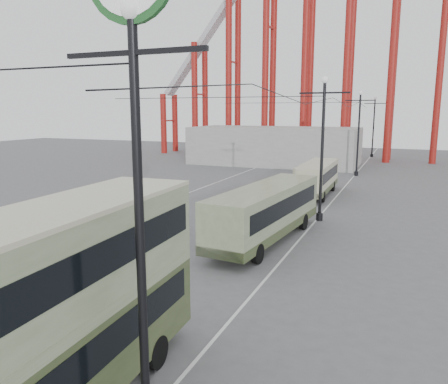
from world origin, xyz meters
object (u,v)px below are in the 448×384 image
at_px(double_decker_bus, 54,307).
at_px(single_decker_cream, 317,177).
at_px(lamp_post_near, 134,76).
at_px(pedestrian, 209,236).
at_px(single_decker_green, 266,211).

bearing_deg(double_decker_bus, single_decker_cream, 87.14).
relative_size(lamp_post_near, pedestrian, 5.54).
xyz_separation_m(single_decker_cream, pedestrian, (-1.96, -18.09, -0.59)).
distance_m(lamp_post_near, single_decker_green, 16.50).
relative_size(lamp_post_near, single_decker_cream, 1.20).
relative_size(lamp_post_near, double_decker_bus, 1.13).
bearing_deg(single_decker_green, pedestrian, -113.99).
height_order(double_decker_bus, pedestrian, double_decker_bus).
distance_m(double_decker_bus, single_decker_green, 15.74).
xyz_separation_m(single_decker_green, pedestrian, (-1.94, -3.43, -0.76)).
relative_size(double_decker_bus, single_decker_cream, 1.07).
height_order(single_decker_cream, pedestrian, single_decker_cream).
height_order(lamp_post_near, single_decker_green, lamp_post_near).
bearing_deg(pedestrian, single_decker_green, -146.42).
relative_size(lamp_post_near, single_decker_green, 0.98).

